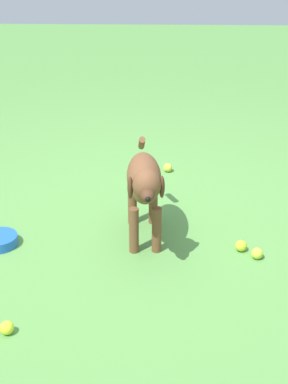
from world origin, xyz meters
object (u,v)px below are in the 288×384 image
object	(u,v)px
dog	(144,183)
tennis_ball_0	(257,253)
tennis_ball_2	(168,168)
tennis_ball_1	(241,246)
tennis_ball_3	(7,328)

from	to	relation	value
dog	tennis_ball_0	world-z (taller)	dog
dog	tennis_ball_2	size ratio (longest dim) A/B	12.99
dog	tennis_ball_2	xyz separation A→B (m)	(-0.15, -1.01, -0.35)
tennis_ball_1	tennis_ball_3	size ratio (longest dim) A/B	1.00
tennis_ball_2	tennis_ball_0	bearing A→B (deg)	112.67
dog	tennis_ball_0	xyz separation A→B (m)	(-0.64, 0.18, -0.35)
tennis_ball_2	tennis_ball_3	size ratio (longest dim) A/B	1.00
tennis_ball_2	tennis_ball_3	bearing A→B (deg)	67.74
tennis_ball_0	tennis_ball_3	xyz separation A→B (m)	(1.25, 0.68, 0.00)
tennis_ball_1	tennis_ball_2	size ratio (longest dim) A/B	1.00
tennis_ball_0	tennis_ball_3	bearing A→B (deg)	28.34
tennis_ball_1	tennis_ball_0	bearing A→B (deg)	135.57
dog	tennis_ball_0	size ratio (longest dim) A/B	12.99
tennis_ball_2	tennis_ball_1	bearing A→B (deg)	110.54
tennis_ball_1	tennis_ball_3	xyz separation A→B (m)	(1.17, 0.76, 0.00)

